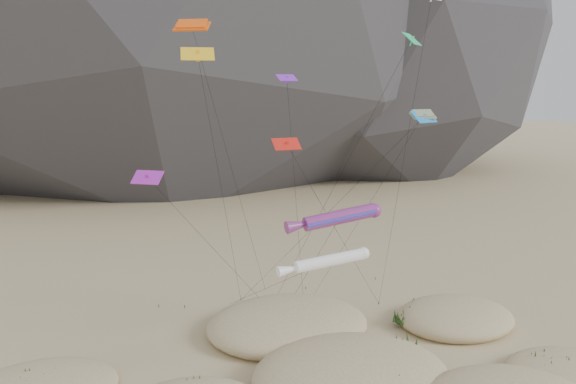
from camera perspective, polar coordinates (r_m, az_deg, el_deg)
name	(u,v)px	position (r m, az deg, el deg)	size (l,w,h in m)	color
kite_stakes	(279,297)	(60.82, -0.89, -10.66)	(24.94, 6.84, 0.30)	#3F2D1E
rainbow_tube_kite	(337,218)	(48.26, 5.01, -2.61)	(9.06, 10.11, 12.28)	red
white_tube_kite	(326,261)	(41.79, 3.93, -7.04)	(7.43, 18.07, 10.41)	white
orange_parafoil	(193,29)	(47.58, -9.65, 16.00)	(10.45, 10.91, 27.70)	#E14C0B
multi_parafoil	(421,118)	(46.55, 13.34, 7.28)	(4.44, 15.15, 20.55)	#F15419
delta_kites	(309,100)	(44.65, 2.18, 9.34)	(25.93, 16.68, 29.99)	#1CB970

